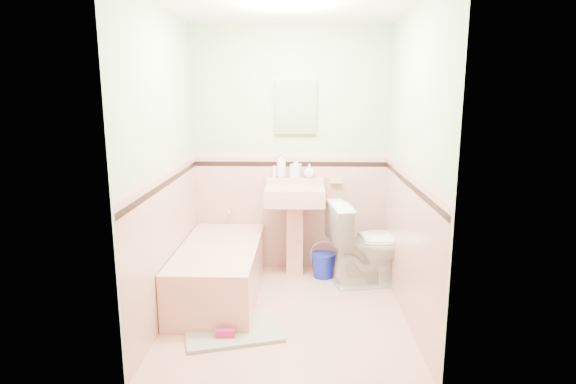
{
  "coord_description": "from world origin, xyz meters",
  "views": [
    {
      "loc": [
        0.12,
        -3.79,
        1.84
      ],
      "look_at": [
        0.0,
        0.25,
        1.0
      ],
      "focal_mm": 29.81,
      "sensor_mm": 36.0,
      "label": 1
    }
  ],
  "objects_px": {
    "medicine_cabinet": "(295,107)",
    "toilet": "(370,243)",
    "bathtub": "(220,272)",
    "shoe": "(226,333)",
    "soap_bottle_left": "(281,165)",
    "soap_bottle_mid": "(296,167)",
    "sink": "(295,232)",
    "bucket": "(323,265)",
    "soap_bottle_right": "(309,171)"
  },
  "relations": [
    {
      "from": "medicine_cabinet",
      "to": "soap_bottle_left",
      "type": "relative_size",
      "value": 2.02
    },
    {
      "from": "shoe",
      "to": "bucket",
      "type": "bearing_deg",
      "value": 55.87
    },
    {
      "from": "medicine_cabinet",
      "to": "toilet",
      "type": "relative_size",
      "value": 0.64
    },
    {
      "from": "sink",
      "to": "soap_bottle_mid",
      "type": "distance_m",
      "value": 0.66
    },
    {
      "from": "medicine_cabinet",
      "to": "soap_bottle_right",
      "type": "xyz_separation_m",
      "value": [
        0.14,
        -0.03,
        -0.64
      ]
    },
    {
      "from": "soap_bottle_left",
      "to": "soap_bottle_mid",
      "type": "relative_size",
      "value": 1.24
    },
    {
      "from": "soap_bottle_left",
      "to": "toilet",
      "type": "distance_m",
      "value": 1.19
    },
    {
      "from": "sink",
      "to": "soap_bottle_right",
      "type": "bearing_deg",
      "value": 51.19
    },
    {
      "from": "bucket",
      "to": "soap_bottle_left",
      "type": "bearing_deg",
      "value": 152.58
    },
    {
      "from": "medicine_cabinet",
      "to": "soap_bottle_mid",
      "type": "relative_size",
      "value": 2.52
    },
    {
      "from": "sink",
      "to": "medicine_cabinet",
      "type": "relative_size",
      "value": 1.74
    },
    {
      "from": "sink",
      "to": "soap_bottle_mid",
      "type": "height_order",
      "value": "soap_bottle_mid"
    },
    {
      "from": "sink",
      "to": "soap_bottle_left",
      "type": "height_order",
      "value": "soap_bottle_left"
    },
    {
      "from": "soap_bottle_mid",
      "to": "soap_bottle_right",
      "type": "height_order",
      "value": "soap_bottle_mid"
    },
    {
      "from": "shoe",
      "to": "toilet",
      "type": "bearing_deg",
      "value": 39.74
    },
    {
      "from": "soap_bottle_left",
      "to": "soap_bottle_mid",
      "type": "height_order",
      "value": "soap_bottle_left"
    },
    {
      "from": "sink",
      "to": "toilet",
      "type": "bearing_deg",
      "value": -16.16
    },
    {
      "from": "soap_bottle_left",
      "to": "soap_bottle_right",
      "type": "bearing_deg",
      "value": 0.0
    },
    {
      "from": "soap_bottle_right",
      "to": "toilet",
      "type": "bearing_deg",
      "value": -33.62
    },
    {
      "from": "toilet",
      "to": "shoe",
      "type": "distance_m",
      "value": 1.71
    },
    {
      "from": "bathtub",
      "to": "toilet",
      "type": "xyz_separation_m",
      "value": [
        1.42,
        0.32,
        0.19
      ]
    },
    {
      "from": "toilet",
      "to": "bucket",
      "type": "bearing_deg",
      "value": 57.92
    },
    {
      "from": "sink",
      "to": "toilet",
      "type": "relative_size",
      "value": 1.11
    },
    {
      "from": "soap_bottle_mid",
      "to": "shoe",
      "type": "height_order",
      "value": "soap_bottle_mid"
    },
    {
      "from": "bathtub",
      "to": "shoe",
      "type": "xyz_separation_m",
      "value": [
        0.18,
        -0.81,
        -0.17
      ]
    },
    {
      "from": "shoe",
      "to": "soap_bottle_left",
      "type": "bearing_deg",
      "value": 74.09
    },
    {
      "from": "bathtub",
      "to": "soap_bottle_mid",
      "type": "distance_m",
      "value": 1.31
    },
    {
      "from": "toilet",
      "to": "soap_bottle_left",
      "type": "bearing_deg",
      "value": 54.51
    },
    {
      "from": "sink",
      "to": "soap_bottle_right",
      "type": "height_order",
      "value": "soap_bottle_right"
    },
    {
      "from": "toilet",
      "to": "medicine_cabinet",
      "type": "bearing_deg",
      "value": 48.74
    },
    {
      "from": "toilet",
      "to": "shoe",
      "type": "bearing_deg",
      "value": 120.94
    },
    {
      "from": "soap_bottle_left",
      "to": "shoe",
      "type": "bearing_deg",
      "value": -103.35
    },
    {
      "from": "soap_bottle_right",
      "to": "bucket",
      "type": "bearing_deg",
      "value": -56.71
    },
    {
      "from": "medicine_cabinet",
      "to": "soap_bottle_left",
      "type": "height_order",
      "value": "medicine_cabinet"
    },
    {
      "from": "sink",
      "to": "bucket",
      "type": "height_order",
      "value": "sink"
    },
    {
      "from": "medicine_cabinet",
      "to": "toilet",
      "type": "bearing_deg",
      "value": -29.9
    },
    {
      "from": "medicine_cabinet",
      "to": "soap_bottle_mid",
      "type": "distance_m",
      "value": 0.61
    },
    {
      "from": "bucket",
      "to": "soap_bottle_right",
      "type": "bearing_deg",
      "value": 123.29
    },
    {
      "from": "bathtub",
      "to": "toilet",
      "type": "relative_size",
      "value": 1.8
    },
    {
      "from": "shoe",
      "to": "bathtub",
      "type": "bearing_deg",
      "value": 99.77
    },
    {
      "from": "sink",
      "to": "shoe",
      "type": "height_order",
      "value": "sink"
    },
    {
      "from": "bathtub",
      "to": "medicine_cabinet",
      "type": "distance_m",
      "value": 1.78
    },
    {
      "from": "bathtub",
      "to": "medicine_cabinet",
      "type": "relative_size",
      "value": 2.83
    },
    {
      "from": "soap_bottle_left",
      "to": "soap_bottle_mid",
      "type": "distance_m",
      "value": 0.15
    },
    {
      "from": "sink",
      "to": "toilet",
      "type": "distance_m",
      "value": 0.77
    },
    {
      "from": "bathtub",
      "to": "bucket",
      "type": "xyz_separation_m",
      "value": [
        0.97,
        0.48,
        -0.1
      ]
    },
    {
      "from": "bucket",
      "to": "shoe",
      "type": "bearing_deg",
      "value": -121.57
    },
    {
      "from": "soap_bottle_right",
      "to": "shoe",
      "type": "relative_size",
      "value": 0.99
    },
    {
      "from": "toilet",
      "to": "shoe",
      "type": "height_order",
      "value": "toilet"
    },
    {
      "from": "bathtub",
      "to": "medicine_cabinet",
      "type": "bearing_deg",
      "value": 47.42
    }
  ]
}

